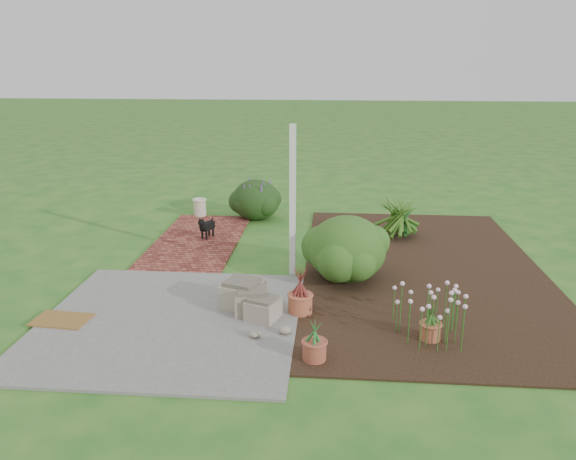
# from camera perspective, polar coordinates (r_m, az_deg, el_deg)

# --- Properties ---
(ground) EXTENTS (80.00, 80.00, 0.00)m
(ground) POSITION_cam_1_polar(r_m,az_deg,el_deg) (9.30, -1.44, -4.82)
(ground) COLOR #24621F
(ground) RESTS_ON ground
(concrete_patio) EXTENTS (3.50, 3.50, 0.04)m
(concrete_patio) POSITION_cam_1_polar(r_m,az_deg,el_deg) (7.96, -11.91, -9.01)
(concrete_patio) COLOR slate
(concrete_patio) RESTS_ON ground
(brick_path) EXTENTS (1.60, 3.50, 0.04)m
(brick_path) POSITION_cam_1_polar(r_m,az_deg,el_deg) (11.21, -9.15, -1.05)
(brick_path) COLOR #5D221D
(brick_path) RESTS_ON ground
(garden_bed) EXTENTS (4.00, 7.00, 0.03)m
(garden_bed) POSITION_cam_1_polar(r_m,az_deg,el_deg) (9.84, 13.55, -3.97)
(garden_bed) COLOR black
(garden_bed) RESTS_ON ground
(veranda_post) EXTENTS (0.10, 0.10, 2.50)m
(veranda_post) POSITION_cam_1_polar(r_m,az_deg,el_deg) (8.98, 0.48, 2.77)
(veranda_post) COLOR white
(veranda_post) RESTS_ON ground
(stone_trough_near) EXTENTS (0.52, 0.52, 0.27)m
(stone_trough_near) POSITION_cam_1_polar(r_m,az_deg,el_deg) (7.77, -2.56, -8.04)
(stone_trough_near) COLOR gray
(stone_trough_near) RESTS_ON concrete_patio
(stone_trough_mid) EXTENTS (0.65, 0.65, 0.34)m
(stone_trough_mid) POSITION_cam_1_polar(r_m,az_deg,el_deg) (8.14, -4.66, -6.58)
(stone_trough_mid) COLOR gray
(stone_trough_mid) RESTS_ON concrete_patio
(stone_trough_far) EXTENTS (0.51, 0.51, 0.31)m
(stone_trough_far) POSITION_cam_1_polar(r_m,az_deg,el_deg) (7.96, -3.65, -7.28)
(stone_trough_far) COLOR gray
(stone_trough_far) RESTS_ON concrete_patio
(coir_doormat) EXTENTS (0.78, 0.53, 0.02)m
(coir_doormat) POSITION_cam_1_polar(r_m,az_deg,el_deg) (8.35, -22.01, -8.44)
(coir_doormat) COLOR brown
(coir_doormat) RESTS_ON concrete_patio
(black_dog) EXTENTS (0.27, 0.47, 0.42)m
(black_dog) POSITION_cam_1_polar(r_m,az_deg,el_deg) (11.20, -8.31, 0.42)
(black_dog) COLOR black
(black_dog) RESTS_ON brick_path
(cream_ceramic_urn) EXTENTS (0.29, 0.29, 0.37)m
(cream_ceramic_urn) POSITION_cam_1_polar(r_m,az_deg,el_deg) (12.85, -8.95, 2.27)
(cream_ceramic_urn) COLOR beige
(cream_ceramic_urn) RESTS_ON brick_path
(evergreen_shrub) EXTENTS (1.34, 1.34, 1.07)m
(evergreen_shrub) POSITION_cam_1_polar(r_m,az_deg,el_deg) (9.05, 6.01, -1.73)
(evergreen_shrub) COLOR #1C4411
(evergreen_shrub) RESTS_ON garden_bed
(agapanthus_clump_back) EXTENTS (1.34, 1.34, 1.00)m
(agapanthus_clump_back) POSITION_cam_1_polar(r_m,az_deg,el_deg) (11.35, 11.06, 1.77)
(agapanthus_clump_back) COLOR #183A0E
(agapanthus_clump_back) RESTS_ON garden_bed
(agapanthus_clump_front) EXTENTS (1.15, 1.15, 0.80)m
(agapanthus_clump_front) POSITION_cam_1_polar(r_m,az_deg,el_deg) (11.43, 11.38, 1.34)
(agapanthus_clump_front) COLOR #0C4013
(agapanthus_clump_front) RESTS_ON garden_bed
(pink_flower_patch) EXTENTS (1.33, 1.33, 0.69)m
(pink_flower_patch) POSITION_cam_1_polar(r_m,az_deg,el_deg) (7.50, 14.65, -7.90)
(pink_flower_patch) COLOR #113D0F
(pink_flower_patch) RESTS_ON garden_bed
(terracotta_pot_bronze) EXTENTS (0.41, 0.41, 0.27)m
(terracotta_pot_bronze) POSITION_cam_1_polar(r_m,az_deg,el_deg) (7.96, 1.26, -7.46)
(terracotta_pot_bronze) COLOR #AD583A
(terracotta_pot_bronze) RESTS_ON garden_bed
(terracotta_pot_small_left) EXTENTS (0.31, 0.31, 0.22)m
(terracotta_pot_small_left) POSITION_cam_1_polar(r_m,az_deg,el_deg) (7.49, 14.25, -9.92)
(terracotta_pot_small_left) COLOR #A55537
(terracotta_pot_small_left) RESTS_ON garden_bed
(terracotta_pot_small_right) EXTENTS (0.32, 0.32, 0.24)m
(terracotta_pot_small_right) POSITION_cam_1_polar(r_m,az_deg,el_deg) (6.82, 2.70, -12.09)
(terracotta_pot_small_right) COLOR #9C4935
(terracotta_pot_small_right) RESTS_ON garden_bed
(purple_flowering_bush) EXTENTS (1.16, 1.16, 0.91)m
(purple_flowering_bush) POSITION_cam_1_polar(r_m,az_deg,el_deg) (12.56, -3.27, 3.19)
(purple_flowering_bush) COLOR black
(purple_flowering_bush) RESTS_ON ground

